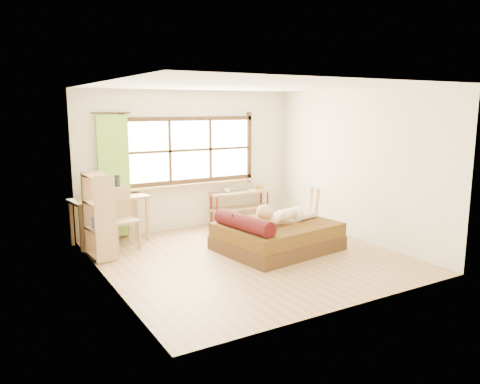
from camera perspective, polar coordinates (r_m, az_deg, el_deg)
floor at (r=7.62m, az=1.17°, el=-7.90°), size 4.50×4.50×0.00m
ceiling at (r=7.25m, az=1.25°, el=12.83°), size 4.50×4.50×0.00m
wall_back at (r=9.29m, az=-6.09°, el=3.88°), size 4.50×0.00×4.50m
wall_front at (r=5.55m, az=13.45°, el=-0.71°), size 4.50×0.00×4.50m
wall_left at (r=6.44m, az=-16.12°, el=0.68°), size 0.00×4.50×4.50m
wall_right at (r=8.69m, az=13.97°, el=3.19°), size 0.00×4.50×4.50m
window at (r=9.25m, az=-6.03°, el=4.84°), size 2.80×0.16×1.46m
curtain at (r=8.68m, az=-15.09°, el=1.80°), size 0.55×0.10×2.20m
bed at (r=7.93m, az=4.31°, el=-5.31°), size 2.03×1.71×0.70m
woman at (r=7.89m, az=5.71°, el=-1.75°), size 1.33×0.54×0.56m
kitten at (r=7.58m, az=-0.32°, el=-3.48°), size 0.29×0.15×0.22m
desk at (r=8.55m, az=-15.63°, el=-1.34°), size 1.38×0.77×0.82m
monitor at (r=8.54m, az=-15.81°, el=0.63°), size 0.64×0.16×0.36m
chair at (r=8.26m, az=-14.35°, el=-2.67°), size 0.51×0.51×1.03m
pipe_shelf at (r=9.74m, az=0.06°, el=-0.93°), size 1.32×0.35×0.74m
cup at (r=9.55m, az=-1.56°, el=0.20°), size 0.13×0.13×0.10m
book at (r=9.80m, az=1.00°, el=0.22°), size 0.16×0.22×0.02m
bookshelf at (r=7.71m, az=-16.79°, el=-2.81°), size 0.39×0.62×1.36m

